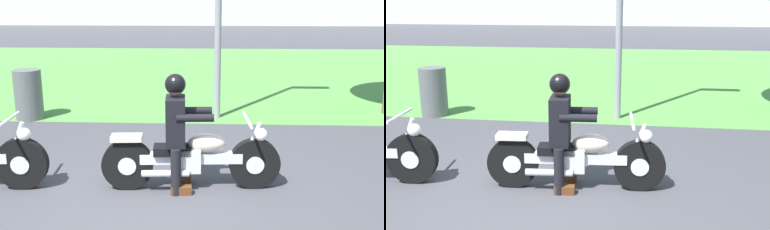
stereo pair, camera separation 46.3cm
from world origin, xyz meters
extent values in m
plane|color=#424247|center=(0.00, 0.00, 0.00)|extent=(120.00, 120.00, 0.00)
cube|color=#549342|center=(0.00, 9.65, 0.00)|extent=(60.00, 12.00, 0.01)
cylinder|color=black|center=(1.20, 0.89, 0.30)|extent=(0.61, 0.16, 0.60)
cylinder|color=silver|center=(1.20, 0.89, 0.30)|extent=(0.22, 0.15, 0.21)
cylinder|color=black|center=(-0.30, 0.79, 0.30)|extent=(0.61, 0.16, 0.60)
cylinder|color=silver|center=(-0.30, 0.79, 0.30)|extent=(0.22, 0.15, 0.21)
cube|color=silver|center=(0.45, 0.84, 0.38)|extent=(1.21, 0.22, 0.12)
cube|color=silver|center=(0.40, 0.84, 0.36)|extent=(0.34, 0.26, 0.28)
ellipsoid|color=beige|center=(0.63, 0.85, 0.56)|extent=(0.46, 0.27, 0.22)
cube|color=black|center=(0.23, 0.83, 0.48)|extent=(0.46, 0.27, 0.10)
cube|color=beige|center=(-0.30, 0.79, 0.63)|extent=(0.37, 0.22, 0.06)
cylinder|color=silver|center=(1.15, 0.89, 0.55)|extent=(0.26, 0.07, 0.53)
cylinder|color=silver|center=(1.10, 0.89, 0.84)|extent=(0.08, 0.66, 0.04)
sphere|color=white|center=(1.26, 0.90, 0.66)|extent=(0.16, 0.16, 0.16)
cylinder|color=silver|center=(0.16, 0.68, 0.24)|extent=(0.55, 0.12, 0.08)
cylinder|color=black|center=(0.26, 1.01, 0.28)|extent=(0.12, 0.12, 0.55)
cube|color=#593319|center=(0.32, 1.01, 0.05)|extent=(0.25, 0.12, 0.10)
cylinder|color=black|center=(0.28, 0.65, 0.28)|extent=(0.12, 0.12, 0.55)
cube|color=#593319|center=(0.34, 0.65, 0.05)|extent=(0.25, 0.12, 0.10)
cube|color=black|center=(0.27, 0.83, 0.83)|extent=(0.25, 0.39, 0.56)
cylinder|color=black|center=(0.48, 1.01, 0.91)|extent=(0.43, 0.12, 0.09)
cylinder|color=black|center=(0.50, 0.67, 0.91)|extent=(0.43, 0.12, 0.09)
sphere|color=#996B4C|center=(0.27, 0.83, 1.23)|extent=(0.20, 0.20, 0.20)
sphere|color=black|center=(0.27, 0.83, 1.26)|extent=(0.24, 0.24, 0.24)
cylinder|color=black|center=(-1.55, 0.74, 0.31)|extent=(0.63, 0.16, 0.62)
cylinder|color=silver|center=(-1.55, 0.74, 0.31)|extent=(0.23, 0.15, 0.22)
cylinder|color=silver|center=(-1.60, 0.74, 0.56)|extent=(0.26, 0.07, 0.53)
cylinder|color=silver|center=(-1.65, 0.74, 0.85)|extent=(0.08, 0.66, 0.04)
sphere|color=white|center=(-1.49, 0.75, 0.67)|extent=(0.16, 0.16, 0.16)
cylinder|color=#595E5B|center=(-2.71, 3.86, 0.46)|extent=(0.50, 0.50, 0.92)
camera|label=1|loc=(0.69, -4.20, 2.23)|focal=42.51mm
camera|label=2|loc=(1.16, -4.15, 2.23)|focal=42.51mm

